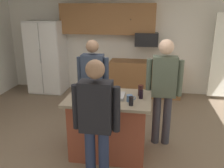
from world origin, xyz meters
The scene contains 18 objects.
floor centered at (0.00, 0.00, 0.00)m, with size 7.04×7.04×0.00m, color #7F6B56.
back_wall centered at (0.00, 2.80, 1.30)m, with size 6.40×0.10×2.60m, color white.
cabinet_run_upper centered at (-0.40, 2.60, 1.93)m, with size 2.40×0.38×0.75m.
cabinet_run_lower centered at (0.60, 2.48, 0.45)m, with size 1.80×0.63×0.90m.
refrigerator centered at (-2.00, 2.38, 0.94)m, with size 0.90×0.76×1.89m.
microwave_over_range centered at (0.60, 2.50, 1.45)m, with size 0.56×0.40×0.32m, color black.
kitchen_island centered at (0.13, -0.28, 0.48)m, with size 1.25×0.85×0.94m.
person_elder_center centered at (0.12, -1.06, 0.96)m, with size 0.57×0.22×1.67m.
person_guest_left centered at (-0.28, 0.43, 0.97)m, with size 0.57×0.22×1.69m.
person_guest_by_door centered at (0.94, 0.15, 1.02)m, with size 0.57×0.23×1.76m.
glass_stout_tall centered at (-0.19, -0.25, 1.02)m, with size 0.07×0.07×0.14m.
glass_short_whisky centered at (-0.16, -0.48, 1.01)m, with size 0.07×0.07×0.13m.
mug_ceramic_white centered at (0.45, -0.40, 0.99)m, with size 0.13×0.09×0.09m.
glass_dark_ale centered at (0.60, -0.26, 1.01)m, with size 0.06×0.06×0.13m.
tumbler_amber centered at (0.48, -0.54, 1.01)m, with size 0.06×0.06×0.13m.
mug_blue_stoneware centered at (-0.20, -0.09, 0.99)m, with size 0.12×0.08×0.09m.
glass_pilsner centered at (0.59, -0.15, 1.03)m, with size 0.08×0.08×0.17m.
serving_tray centered at (0.14, -0.27, 0.96)m, with size 0.44×0.30×0.04m.
Camera 1 is at (0.71, -3.57, 2.22)m, focal length 38.66 mm.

